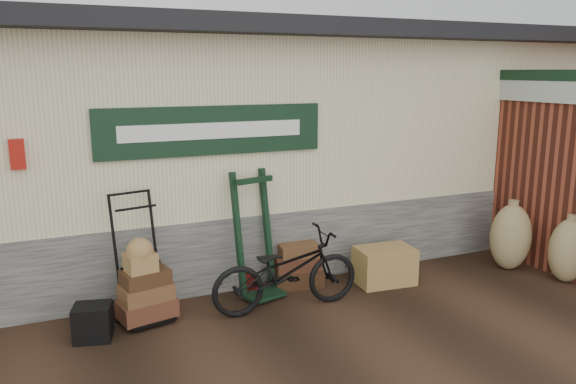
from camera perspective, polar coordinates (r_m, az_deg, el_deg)
The scene contains 11 objects.
ground at distance 6.10m, azimuth -1.72°, elevation -13.04°, with size 80.00×80.00×0.00m, color black.
station_building at distance 8.19m, azimuth -9.02°, elevation 5.11°, with size 14.40×4.10×3.20m.
brick_outbuilding at distance 9.33m, azimuth 23.05°, elevation 3.21°, with size 1.71×4.51×2.62m.
porter_trolley at distance 6.15m, azimuth -14.93°, elevation -6.30°, with size 0.69×0.52×1.39m, color black, non-canonical shape.
green_barrow at distance 6.55m, azimuth -3.33°, elevation -4.36°, with size 0.53×0.45×1.48m, color black, non-canonical shape.
suitcase_stack at distance 6.97m, azimuth 0.89°, elevation -7.37°, with size 0.60×0.38×0.54m, color #392512, non-canonical shape.
wicker_hamper at distance 7.15m, azimuth 9.78°, elevation -7.37°, with size 0.70×0.46×0.46m, color brown.
black_trunk at distance 5.99m, azimuth -19.23°, elevation -12.40°, with size 0.35×0.30×0.35m, color black.
bicycle at distance 6.23m, azimuth -0.19°, elevation -7.59°, with size 1.70×0.59×0.99m, color black.
burlap_sack_left at distance 8.04m, azimuth 21.69°, elevation -4.27°, with size 0.56×0.47×0.89m, color #917C4E.
burlap_sack_right at distance 7.87m, azimuth 26.62°, elevation -5.34°, with size 0.51×0.43×0.82m, color #917C4E.
Camera 1 is at (-2.04, -5.13, 2.60)m, focal length 35.00 mm.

